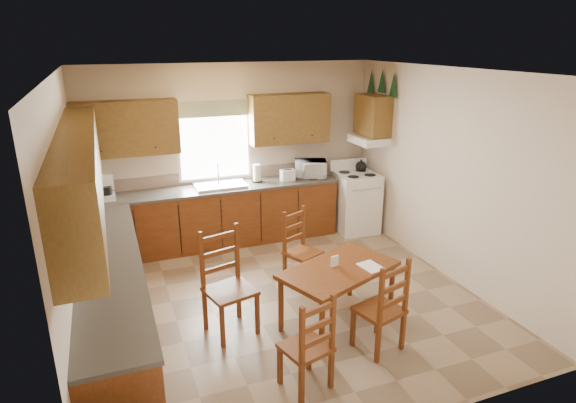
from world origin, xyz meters
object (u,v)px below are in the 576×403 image
object	(u,v)px
chair_far_right	(303,248)
stove	(356,203)
chair_far_left	(230,284)
chair_near_left	(306,341)
microwave	(310,169)
dining_table	(338,295)
chair_near_right	(379,304)

from	to	relation	value
chair_far_right	stove	bearing A→B (deg)	17.46
chair_far_left	chair_near_left	bearing A→B (deg)	-83.71
microwave	chair_far_left	xyz separation A→B (m)	(-1.96, -2.37, -0.49)
stove	dining_table	xyz separation A→B (m)	(-1.52, -2.38, -0.14)
stove	chair_near_left	bearing A→B (deg)	-120.72
chair_near_left	chair_far_left	xyz separation A→B (m)	(-0.41, 1.08, 0.10)
chair_near_right	chair_far_left	size ratio (longest dim) A/B	0.88
chair_near_left	chair_far_right	xyz separation A→B (m)	(0.75, 1.84, 0.01)
chair_near_right	chair_far_right	size ratio (longest dim) A/B	1.05
stove	chair_far_left	world-z (taller)	chair_far_left
dining_table	stove	bearing A→B (deg)	35.95
chair_near_right	chair_far_left	world-z (taller)	chair_far_left
microwave	chair_near_left	world-z (taller)	microwave
stove	chair_far_right	distance (m)	2.03
stove	chair_near_left	world-z (taller)	stove
chair_near_left	chair_far_left	world-z (taller)	chair_far_left
chair_near_left	chair_far_right	bearing A→B (deg)	-127.55
microwave	dining_table	bearing A→B (deg)	-86.70
chair_near_left	chair_near_right	size ratio (longest dim) A/B	0.94
dining_table	chair_near_right	bearing A→B (deg)	-94.00
chair_near_right	chair_far_left	bearing A→B (deg)	-47.30
chair_far_left	chair_near_right	bearing A→B (deg)	-45.99
chair_far_left	microwave	bearing A→B (deg)	36.08
chair_far_left	chair_far_right	world-z (taller)	chair_far_left
stove	chair_near_right	distance (m)	3.23
microwave	chair_far_left	world-z (taller)	microwave
microwave	chair_far_left	size ratio (longest dim) A/B	0.40
microwave	chair_near_right	xyz separation A→B (m)	(-0.63, -3.19, -0.55)
microwave	chair_near_right	size ratio (longest dim) A/B	0.45
chair_far_left	dining_table	bearing A→B (deg)	-26.94
microwave	chair_near_left	bearing A→B (deg)	-93.74
dining_table	chair_near_left	world-z (taller)	chair_near_left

